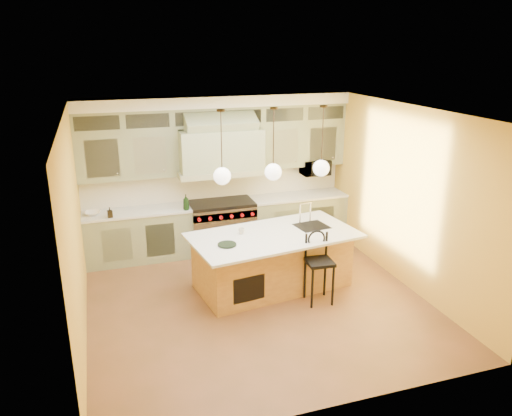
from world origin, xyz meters
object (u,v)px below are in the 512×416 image
object	(u,v)px
counter_stool	(319,263)
microwave	(315,167)
kitchen_island	(273,259)
range	(222,225)

from	to	relation	value
counter_stool	microwave	distance (m)	2.85
kitchen_island	counter_stool	distance (m)	0.86
range	kitchen_island	bearing A→B (deg)	-76.82
range	kitchen_island	world-z (taller)	kitchen_island
range	counter_stool	world-z (taller)	counter_stool
range	kitchen_island	distance (m)	1.78
kitchen_island	microwave	size ratio (longest dim) A/B	5.12
kitchen_island	microwave	bearing A→B (deg)	42.06
range	kitchen_island	size ratio (longest dim) A/B	0.43
counter_stool	kitchen_island	bearing A→B (deg)	130.11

